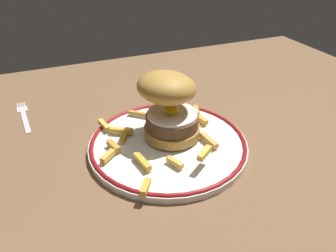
# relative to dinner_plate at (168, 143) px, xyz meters

# --- Properties ---
(ground_plane) EXTENTS (1.37, 1.05, 0.04)m
(ground_plane) POSITION_rel_dinner_plate_xyz_m (-0.02, -0.03, -0.03)
(ground_plane) COLOR brown
(dinner_plate) EXTENTS (0.29, 0.29, 0.02)m
(dinner_plate) POSITION_rel_dinner_plate_xyz_m (0.00, 0.00, 0.00)
(dinner_plate) COLOR white
(dinner_plate) RESTS_ON ground_plane
(burger) EXTENTS (0.15, 0.14, 0.13)m
(burger) POSITION_rel_dinner_plate_xyz_m (0.01, 0.02, 0.07)
(burger) COLOR #B48339
(burger) RESTS_ON dinner_plate
(fries_pile) EXTENTS (0.23, 0.25, 0.03)m
(fries_pile) POSITION_rel_dinner_plate_xyz_m (-0.02, 0.01, 0.01)
(fries_pile) COLOR gold
(fries_pile) RESTS_ON dinner_plate
(fork) EXTENTS (0.03, 0.14, 0.00)m
(fork) POSITION_rel_dinner_plate_xyz_m (-0.24, 0.22, -0.01)
(fork) COLOR silver
(fork) RESTS_ON ground_plane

